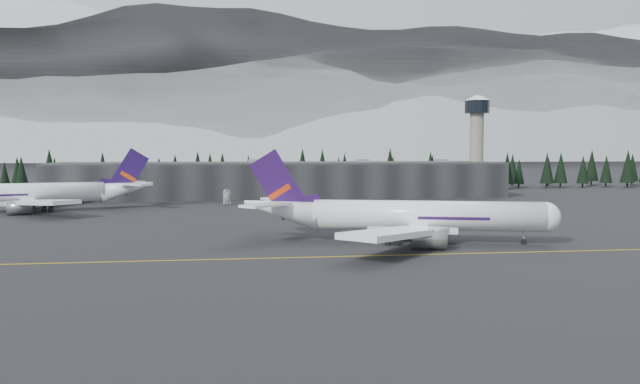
{
  "coord_description": "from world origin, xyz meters",
  "views": [
    {
      "loc": [
        -16.26,
        -100.75,
        17.48
      ],
      "look_at": [
        0.0,
        20.0,
        9.0
      ],
      "focal_mm": 35.0,
      "sensor_mm": 36.0,
      "label": 1
    }
  ],
  "objects": [
    {
      "name": "ground",
      "position": [
        0.0,
        0.0,
        0.0
      ],
      "size": [
        1400.0,
        1400.0,
        0.0
      ],
      "primitive_type": "plane",
      "color": "black",
      "rests_on": "ground"
    },
    {
      "name": "taxiline",
      "position": [
        0.0,
        -2.0,
        0.01
      ],
      "size": [
        400.0,
        0.4,
        0.02
      ],
      "primitive_type": "cube",
      "color": "gold",
      "rests_on": "ground"
    },
    {
      "name": "terminal",
      "position": [
        0.0,
        125.0,
        6.3
      ],
      "size": [
        160.0,
        30.0,
        12.6
      ],
      "color": "black",
      "rests_on": "ground"
    },
    {
      "name": "control_tower",
      "position": [
        75.0,
        128.0,
        23.41
      ],
      "size": [
        10.0,
        10.0,
        37.7
      ],
      "color": "gray",
      "rests_on": "ground"
    },
    {
      "name": "treeline",
      "position": [
        0.0,
        162.0,
        7.5
      ],
      "size": [
        360.0,
        20.0,
        15.0
      ],
      "primitive_type": "cube",
      "color": "black",
      "rests_on": "ground"
    },
    {
      "name": "mountain_ridge",
      "position": [
        0.0,
        1000.0,
        0.0
      ],
      "size": [
        4400.0,
        900.0,
        420.0
      ],
      "primitive_type": null,
      "color": "white",
      "rests_on": "ground"
    },
    {
      "name": "jet_main",
      "position": [
        13.93,
        12.37,
        4.92
      ],
      "size": [
        58.13,
        52.89,
        17.44
      ],
      "rotation": [
        0.0,
        0.0,
        -0.26
      ],
      "color": "white",
      "rests_on": "ground"
    },
    {
      "name": "jet_parked",
      "position": [
        -70.09,
        81.79,
        5.01
      ],
      "size": [
        59.24,
        54.0,
        17.75
      ],
      "rotation": [
        0.0,
        0.0,
        3.39
      ],
      "color": "white",
      "rests_on": "ground"
    },
    {
      "name": "gse_vehicle_a",
      "position": [
        -19.27,
        94.0,
        0.68
      ],
      "size": [
        3.28,
        5.28,
        1.36
      ],
      "primitive_type": "imported",
      "rotation": [
        0.0,
        0.0,
        0.22
      ],
      "color": "silver",
      "rests_on": "ground"
    },
    {
      "name": "gse_vehicle_b",
      "position": [
        -4.73,
        103.16,
        0.66
      ],
      "size": [
        4.16,
        2.42,
        1.33
      ],
      "primitive_type": "imported",
      "rotation": [
        0.0,
        0.0,
        -1.34
      ],
      "color": "silver",
      "rests_on": "ground"
    }
  ]
}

